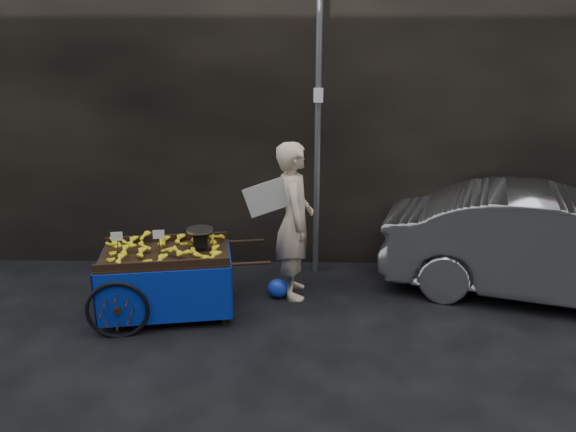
{
  "coord_description": "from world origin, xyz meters",
  "views": [
    {
      "loc": [
        0.04,
        -5.9,
        3.1
      ],
      "look_at": [
        -0.07,
        0.5,
        1.05
      ],
      "focal_mm": 35.0,
      "sensor_mm": 36.0,
      "label": 1
    }
  ],
  "objects_px": {
    "banana_cart": "(161,260)",
    "plastic_bag": "(279,288)",
    "parked_car": "(553,246)",
    "vendor": "(294,221)"
  },
  "relations": [
    {
      "from": "banana_cart",
      "to": "parked_car",
      "type": "height_order",
      "value": "parked_car"
    },
    {
      "from": "banana_cart",
      "to": "plastic_bag",
      "type": "bearing_deg",
      "value": 9.38
    },
    {
      "from": "vendor",
      "to": "plastic_bag",
      "type": "xyz_separation_m",
      "value": [
        -0.19,
        -0.11,
        -0.85
      ]
    },
    {
      "from": "plastic_bag",
      "to": "parked_car",
      "type": "xyz_separation_m",
      "value": [
        3.36,
        0.12,
        0.54
      ]
    },
    {
      "from": "plastic_bag",
      "to": "parked_car",
      "type": "height_order",
      "value": "parked_car"
    },
    {
      "from": "vendor",
      "to": "parked_car",
      "type": "relative_size",
      "value": 0.48
    },
    {
      "from": "parked_car",
      "to": "banana_cart",
      "type": "bearing_deg",
      "value": 114.45
    },
    {
      "from": "vendor",
      "to": "parked_car",
      "type": "distance_m",
      "value": 3.18
    },
    {
      "from": "vendor",
      "to": "banana_cart",
      "type": "bearing_deg",
      "value": 106.49
    },
    {
      "from": "banana_cart",
      "to": "plastic_bag",
      "type": "relative_size",
      "value": 7.8
    }
  ]
}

